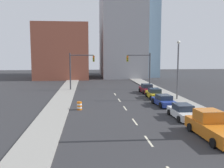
# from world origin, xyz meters

# --- Properties ---
(sidewalk_left) EXTENTS (2.98, 88.54, 0.15)m
(sidewalk_left) POSITION_xyz_m (-8.10, 44.27, 0.08)
(sidewalk_left) COLOR gray
(sidewalk_left) RESTS_ON ground
(sidewalk_right) EXTENTS (2.98, 88.54, 0.15)m
(sidewalk_right) POSITION_xyz_m (8.10, 44.27, 0.08)
(sidewalk_right) COLOR gray
(sidewalk_right) RESTS_ON ground
(lane_stripe_at_7m) EXTENTS (0.16, 2.40, 0.01)m
(lane_stripe_at_7m) POSITION_xyz_m (0.00, 7.47, 0.00)
(lane_stripe_at_7m) COLOR beige
(lane_stripe_at_7m) RESTS_ON ground
(lane_stripe_at_13m) EXTENTS (0.16, 2.40, 0.01)m
(lane_stripe_at_13m) POSITION_xyz_m (0.00, 12.86, 0.00)
(lane_stripe_at_13m) COLOR beige
(lane_stripe_at_13m) RESTS_ON ground
(lane_stripe_at_19m) EXTENTS (0.16, 2.40, 0.01)m
(lane_stripe_at_19m) POSITION_xyz_m (0.00, 19.05, 0.00)
(lane_stripe_at_19m) COLOR beige
(lane_stripe_at_19m) RESTS_ON ground
(lane_stripe_at_24m) EXTENTS (0.16, 2.40, 0.01)m
(lane_stripe_at_24m) POSITION_xyz_m (0.00, 24.43, 0.00)
(lane_stripe_at_24m) COLOR beige
(lane_stripe_at_24m) RESTS_ON ground
(lane_stripe_at_30m) EXTENTS (0.16, 2.40, 0.01)m
(lane_stripe_at_30m) POSITION_xyz_m (0.00, 29.84, 0.00)
(lane_stripe_at_30m) COLOR beige
(lane_stripe_at_30m) RESTS_ON ground
(building_brick_left) EXTENTS (14.00, 16.00, 14.55)m
(building_brick_left) POSITION_xyz_m (-11.06, 60.66, 7.28)
(building_brick_left) COLOR #9E513D
(building_brick_left) RESTS_ON ground
(building_office_center) EXTENTS (12.00, 20.00, 28.92)m
(building_office_center) POSITION_xyz_m (5.75, 64.66, 14.46)
(building_office_center) COLOR #99999E
(building_office_center) RESTS_ON ground
(building_glass_right) EXTENTS (13.00, 20.00, 35.02)m
(building_glass_right) POSITION_xyz_m (9.59, 68.66, 17.51)
(building_glass_right) COLOR #7A9EB7
(building_glass_right) RESTS_ON ground
(traffic_signal_left) EXTENTS (4.51, 0.35, 6.74)m
(traffic_signal_left) POSITION_xyz_m (-6.28, 35.31, 4.36)
(traffic_signal_left) COLOR #38383D
(traffic_signal_left) RESTS_ON ground
(traffic_signal_right) EXTENTS (4.51, 0.35, 6.74)m
(traffic_signal_right) POSITION_xyz_m (5.90, 35.31, 4.36)
(traffic_signal_right) COLOR #38383D
(traffic_signal_right) RESTS_ON ground
(traffic_barrel) EXTENTS (0.56, 0.56, 0.95)m
(traffic_barrel) POSITION_xyz_m (-5.42, 18.69, 0.47)
(traffic_barrel) COLOR orange
(traffic_barrel) RESTS_ON ground
(street_lamp) EXTENTS (0.44, 0.44, 8.36)m
(street_lamp) POSITION_xyz_m (8.20, 23.85, 4.84)
(street_lamp) COLOR #4C4C51
(street_lamp) RESTS_ON ground
(pickup_truck_orange) EXTENTS (2.42, 6.08, 2.00)m
(pickup_truck_orange) POSITION_xyz_m (5.08, 7.77, 0.82)
(pickup_truck_orange) COLOR orange
(pickup_truck_orange) RESTS_ON ground
(sedan_white) EXTENTS (2.08, 4.66, 1.44)m
(sedan_white) POSITION_xyz_m (5.06, 13.74, 0.66)
(sedan_white) COLOR silver
(sedan_white) RESTS_ON ground
(sedan_blue) EXTENTS (2.32, 4.77, 1.38)m
(sedan_blue) POSITION_xyz_m (5.09, 20.07, 0.64)
(sedan_blue) COLOR navy
(sedan_blue) RESTS_ON ground
(sedan_yellow) EXTENTS (2.12, 4.67, 1.45)m
(sedan_yellow) POSITION_xyz_m (5.42, 25.61, 0.66)
(sedan_yellow) COLOR gold
(sedan_yellow) RESTS_ON ground
(sedan_maroon) EXTENTS (2.09, 4.49, 1.52)m
(sedan_maroon) POSITION_xyz_m (5.49, 30.76, 0.69)
(sedan_maroon) COLOR maroon
(sedan_maroon) RESTS_ON ground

